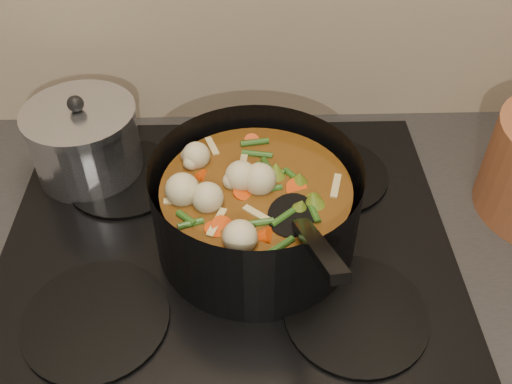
{
  "coord_description": "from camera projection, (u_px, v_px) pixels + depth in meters",
  "views": [
    {
      "loc": [
        0.03,
        1.4,
        1.53
      ],
      "look_at": [
        0.04,
        1.93,
        1.02
      ],
      "focal_mm": 40.0,
      "sensor_mm": 36.0,
      "label": 1
    }
  ],
  "objects": [
    {
      "name": "saucepan",
      "position": [
        85.0,
        141.0,
        0.87
      ],
      "size": [
        0.17,
        0.17,
        0.14
      ],
      "rotation": [
        0.0,
        0.0,
        -0.23
      ],
      "color": "silver",
      "rests_on": "stovetop"
    },
    {
      "name": "stockpot",
      "position": [
        256.0,
        209.0,
        0.75
      ],
      "size": [
        0.29,
        0.37,
        0.2
      ],
      "rotation": [
        0.0,
        0.0,
        -0.07
      ],
      "color": "black",
      "rests_on": "stovetop"
    },
    {
      "name": "stovetop",
      "position": [
        228.0,
        243.0,
        0.8
      ],
      "size": [
        0.62,
        0.54,
        0.03
      ],
      "color": "black",
      "rests_on": "counter"
    }
  ]
}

